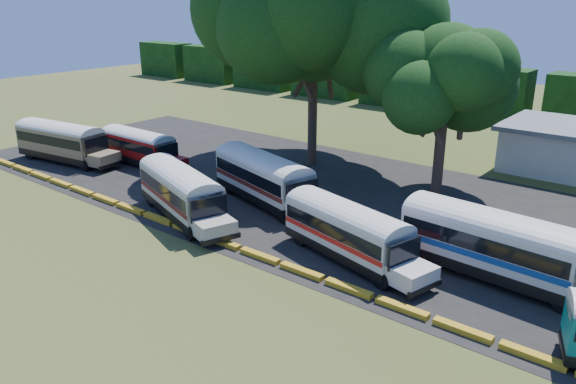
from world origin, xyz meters
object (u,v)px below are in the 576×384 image
Objects in this scene: bus_beige at (62,140)px; bus_red at (139,145)px; bus_cream_west at (182,190)px; bus_white_red at (349,229)px; tree_west at (314,14)px.

bus_red is at bearing 23.34° from bus_beige.
bus_red is 13.90m from bus_cream_west.
bus_white_red is 22.02m from tree_west.
bus_white_red is at bearing -10.01° from bus_red.
bus_beige is 1.18× the size of bus_red.
bus_red is 0.87× the size of bus_cream_west.
bus_cream_west reaches higher than bus_red.
bus_beige is at bearing -143.38° from tree_west.
bus_white_red is (12.21, 1.59, -0.10)m from bus_cream_west.
bus_cream_west is 19.06m from tree_west.
bus_beige is 18.77m from bus_cream_west.
bus_beige is 30.84m from bus_white_red.
tree_west is at bearing 28.62° from bus_beige.
bus_white_red is (24.71, -4.48, 0.08)m from bus_red.
bus_beige is at bearing -148.39° from bus_red.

